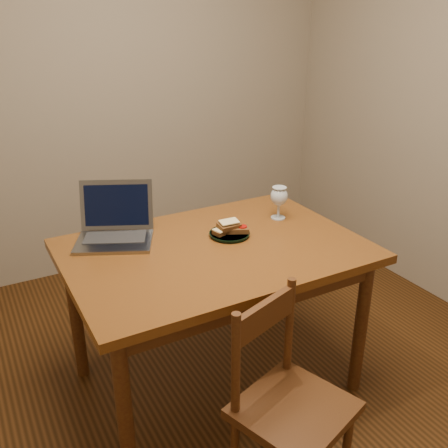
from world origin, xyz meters
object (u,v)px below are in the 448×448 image
table (215,264)px  chair (290,396)px  plate (230,234)px  laptop (115,224)px  milk_glass (279,203)px

table → chair: bearing=-94.3°
plate → laptop: 0.53m
table → milk_glass: bearing=17.8°
chair → milk_glass: milk_glass is taller
table → laptop: 0.49m
table → chair: 0.69m
chair → milk_glass: bearing=40.1°
chair → milk_glass: (0.48, 0.80, 0.38)m
table → laptop: size_ratio=2.99×
plate → table: bearing=-147.9°
table → milk_glass: milk_glass is taller
chair → laptop: (-0.30, 0.97, 0.36)m
chair → plate: chair is taller
chair → laptop: bearing=88.4°
plate → laptop: size_ratio=0.44×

